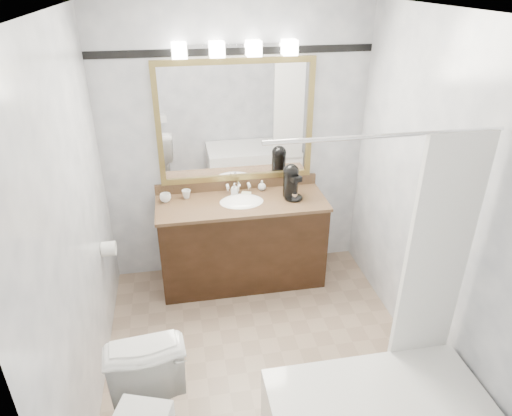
{
  "coord_description": "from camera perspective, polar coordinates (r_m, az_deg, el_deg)",
  "views": [
    {
      "loc": [
        -0.52,
        -2.6,
        2.7
      ],
      "look_at": [
        0.01,
        0.35,
        1.13
      ],
      "focal_mm": 32.0,
      "sensor_mm": 36.0,
      "label": 1
    }
  ],
  "objects": [
    {
      "name": "vanity",
      "position": [
        4.3,
        -1.74,
        -4.02
      ],
      "size": [
        1.53,
        0.58,
        0.97
      ],
      "color": "black",
      "rests_on": "ground"
    },
    {
      "name": "soap_bottle_b",
      "position": [
        4.29,
        0.74,
        2.86
      ],
      "size": [
        0.1,
        0.1,
        0.1
      ],
      "primitive_type": "imported",
      "rotation": [
        0.0,
        0.0,
        0.39
      ],
      "color": "white",
      "rests_on": "vanity"
    },
    {
      "name": "accent_stripe",
      "position": [
        3.98,
        -2.74,
        18.98
      ],
      "size": [
        2.4,
        0.01,
        0.06
      ],
      "primitive_type": "cube",
      "color": "black",
      "rests_on": "room"
    },
    {
      "name": "room",
      "position": [
        3.02,
        0.97,
        -0.95
      ],
      "size": [
        2.42,
        2.62,
        2.52
      ],
      "color": "#8D755F",
      "rests_on": "ground"
    },
    {
      "name": "mirror",
      "position": [
        4.1,
        -2.53,
        10.64
      ],
      "size": [
        1.4,
        0.04,
        1.1
      ],
      "color": "olive",
      "rests_on": "room"
    },
    {
      "name": "cup_right",
      "position": [
        4.19,
        -8.7,
        1.74
      ],
      "size": [
        0.11,
        0.11,
        0.08
      ],
      "primitive_type": "imported",
      "rotation": [
        0.0,
        0.0,
        -0.38
      ],
      "color": "white",
      "rests_on": "vanity"
    },
    {
      "name": "cup_left",
      "position": [
        4.15,
        -11.25,
        1.27
      ],
      "size": [
        0.11,
        0.11,
        0.08
      ],
      "primitive_type": "imported",
      "rotation": [
        0.0,
        0.0,
        -0.12
      ],
      "color": "white",
      "rests_on": "vanity"
    },
    {
      "name": "vanity_light_bar",
      "position": [
        3.91,
        -2.61,
        19.32
      ],
      "size": [
        1.02,
        0.14,
        0.12
      ],
      "color": "silver",
      "rests_on": "room"
    },
    {
      "name": "soap_bar",
      "position": [
        4.2,
        -1.23,
        1.78
      ],
      "size": [
        0.1,
        0.08,
        0.03
      ],
      "primitive_type": "cube",
      "rotation": [
        0.0,
        0.0,
        -0.36
      ],
      "color": "beige",
      "rests_on": "vanity"
    },
    {
      "name": "tissue_box",
      "position": [
        2.36,
        -13.81,
        -23.97
      ],
      "size": [
        0.28,
        0.21,
        0.1
      ],
      "primitive_type": "cube",
      "rotation": [
        0.0,
        0.0,
        -0.33
      ],
      "color": "white",
      "rests_on": "toilet"
    },
    {
      "name": "soap_bottle_a",
      "position": [
        4.19,
        -2.7,
        2.34
      ],
      "size": [
        0.07,
        0.07,
        0.12
      ],
      "primitive_type": "imported",
      "rotation": [
        0.0,
        0.0,
        -0.4
      ],
      "color": "white",
      "rests_on": "vanity"
    },
    {
      "name": "coffee_maker",
      "position": [
        4.12,
        4.42,
        3.47
      ],
      "size": [
        0.17,
        0.21,
        0.32
      ],
      "rotation": [
        0.0,
        0.0,
        0.32
      ],
      "color": "black",
      "rests_on": "vanity"
    },
    {
      "name": "tp_roll",
      "position": [
        3.88,
        -17.92,
        -4.85
      ],
      "size": [
        0.11,
        0.12,
        0.12
      ],
      "primitive_type": "cylinder",
      "rotation": [
        0.0,
        1.57,
        0.0
      ],
      "color": "white",
      "rests_on": "room"
    }
  ]
}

